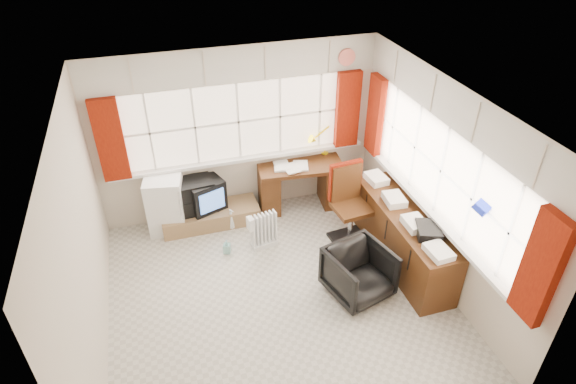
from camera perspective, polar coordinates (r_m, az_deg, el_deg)
name	(u,v)px	position (r m, az deg, el deg)	size (l,w,h in m)	color
ground	(279,297)	(6.03, -1.08, -12.28)	(4.00, 4.00, 0.00)	beige
room_walls	(277,195)	(5.06, -1.25, -0.41)	(4.00, 4.00, 4.00)	beige
window_back	(241,155)	(6.96, -5.60, 4.42)	(3.70, 0.12, 3.60)	#FFE6C9
window_right	(432,207)	(6.09, 16.68, -1.71)	(0.12, 3.70, 3.60)	#FFE6C9
curtains	(328,147)	(6.09, 4.77, 5.36)	(3.83, 3.83, 1.15)	maroon
overhead_cabinets	(334,84)	(5.82, 5.46, 12.58)	(3.98, 3.98, 0.48)	beige
desk	(300,182)	(7.31, 1.40, 1.15)	(1.31, 0.74, 0.76)	#532C13
desk_lamp	(325,134)	(7.29, 4.47, 6.88)	(0.17, 0.14, 0.48)	yellow
task_chair	(348,200)	(6.59, 7.09, -1.00)	(0.52, 0.55, 1.15)	black
office_chair	(359,273)	(5.92, 8.41, -9.46)	(0.69, 0.71, 0.65)	black
radiator	(264,233)	(6.60, -2.85, -4.91)	(0.38, 0.21, 0.54)	white
credenza	(402,236)	(6.45, 13.36, -5.07)	(0.50, 2.00, 0.85)	#532C13
file_tray	(428,231)	(5.93, 16.29, -4.42)	(0.27, 0.35, 0.12)	black
tv_bench	(211,216)	(7.15, -9.17, -2.83)	(1.40, 0.50, 0.25)	olive
crt_tv	(204,194)	(7.01, -9.90, -0.22)	(0.63, 0.60, 0.46)	black
hifi_stack	(192,196)	(7.00, -11.34, -0.46)	(0.70, 0.48, 0.48)	black
mini_fridge	(166,203)	(7.02, -14.23, -1.31)	(0.58, 0.59, 0.85)	white
spray_bottle_a	(231,219)	(7.00, -6.75, -3.17)	(0.12, 0.12, 0.32)	silver
spray_bottle_b	(227,247)	(6.61, -7.27, -6.43)	(0.09, 0.09, 0.20)	#80BEB7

